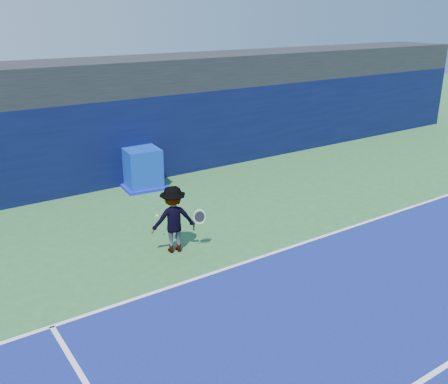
# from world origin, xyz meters

# --- Properties ---
(ground) EXTENTS (80.00, 80.00, 0.00)m
(ground) POSITION_xyz_m (0.00, 0.00, 0.00)
(ground) COLOR #2F6A34
(ground) RESTS_ON ground
(baseline) EXTENTS (24.00, 0.10, 0.01)m
(baseline) POSITION_xyz_m (0.00, 3.00, 0.01)
(baseline) COLOR white
(baseline) RESTS_ON ground
(service_line) EXTENTS (24.00, 0.10, 0.01)m
(service_line) POSITION_xyz_m (0.00, -2.00, 0.01)
(service_line) COLOR white
(service_line) RESTS_ON ground
(stadium_band) EXTENTS (36.00, 3.00, 1.20)m
(stadium_band) POSITION_xyz_m (0.00, 11.50, 3.60)
(stadium_band) COLOR black
(stadium_band) RESTS_ON back_wall_assembly
(back_wall_assembly) EXTENTS (36.00, 1.03, 3.00)m
(back_wall_assembly) POSITION_xyz_m (-0.00, 10.50, 1.50)
(back_wall_assembly) COLOR #090F35
(back_wall_assembly) RESTS_ON ground
(equipment_cart) EXTENTS (1.59, 1.59, 1.38)m
(equipment_cart) POSITION_xyz_m (0.10, 9.54, 0.63)
(equipment_cart) COLOR #0C31AA
(equipment_cart) RESTS_ON ground
(tennis_player) EXTENTS (1.38, 0.91, 1.74)m
(tennis_player) POSITION_xyz_m (-1.42, 4.55, 0.87)
(tennis_player) COLOR white
(tennis_player) RESTS_ON ground
(tennis_ball) EXTENTS (0.08, 0.08, 0.08)m
(tennis_ball) POSITION_xyz_m (-1.49, 5.31, 0.73)
(tennis_ball) COLOR #EDFA1B
(tennis_ball) RESTS_ON ground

